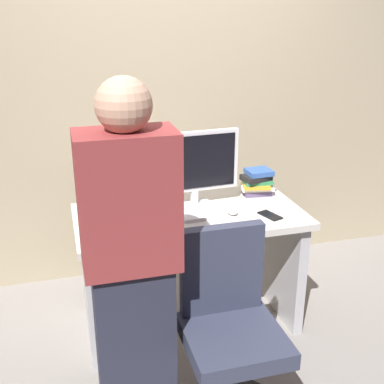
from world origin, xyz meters
TOP-DOWN VIEW (x-y plane):
  - ground_plane at (0.00, 0.00)m, footprint 9.00×9.00m
  - wall_back at (0.00, 0.82)m, footprint 6.40×0.10m
  - desk at (0.00, 0.00)m, footprint 1.32×0.68m
  - office_chair at (-0.01, -0.74)m, footprint 0.52×0.52m
  - person_at_desk at (-0.45, -0.69)m, footprint 0.40×0.24m
  - monitor at (0.06, 0.11)m, footprint 0.54×0.15m
  - keyboard at (-0.09, -0.07)m, footprint 0.44×0.15m
  - mouse at (0.23, -0.07)m, footprint 0.06×0.10m
  - cup_near_keyboard at (-0.42, -0.05)m, footprint 0.08×0.08m
  - cup_by_monitor at (-0.48, 0.12)m, footprint 0.07×0.07m
  - book_stack at (0.49, 0.17)m, footprint 0.22×0.17m
  - cell_phone at (0.43, -0.16)m, footprint 0.11×0.16m

SIDE VIEW (x-z plane):
  - ground_plane at x=0.00m, z-range 0.00..0.00m
  - office_chair at x=-0.01m, z-range -0.04..0.90m
  - desk at x=0.00m, z-range 0.13..0.89m
  - cell_phone at x=0.43m, z-range 0.75..0.76m
  - keyboard at x=-0.09m, z-range 0.75..0.77m
  - mouse at x=0.23m, z-range 0.75..0.78m
  - cup_by_monitor at x=-0.48m, z-range 0.75..0.83m
  - cup_near_keyboard at x=-0.42m, z-range 0.75..0.85m
  - book_stack at x=0.49m, z-range 0.75..0.92m
  - person_at_desk at x=-0.45m, z-range 0.02..1.66m
  - monitor at x=0.06m, z-range 0.78..1.24m
  - wall_back at x=0.00m, z-range 0.00..3.00m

